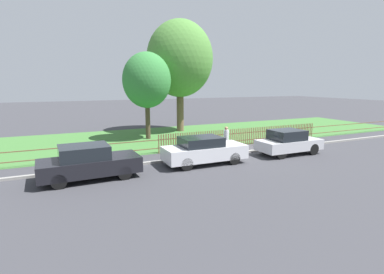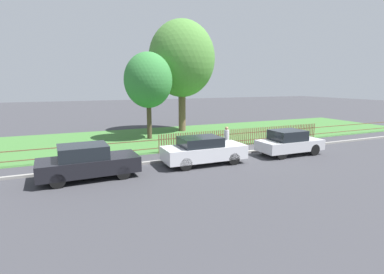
{
  "view_description": "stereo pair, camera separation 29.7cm",
  "coord_description": "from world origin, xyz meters",
  "px_view_note": "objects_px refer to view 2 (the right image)",
  "views": [
    {
      "loc": [
        -11.48,
        -14.37,
        4.11
      ],
      "look_at": [
        -4.53,
        0.73,
        1.1
      ],
      "focal_mm": 28.0,
      "sensor_mm": 36.0,
      "label": 1
    },
    {
      "loc": [
        -11.21,
        -14.5,
        4.11
      ],
      "look_at": [
        -4.53,
        0.73,
        1.1
      ],
      "focal_mm": 28.0,
      "sensor_mm": 36.0,
      "label": 2
    }
  ],
  "objects_px": {
    "parked_car_navy_estate": "(289,142)",
    "tree_behind_motorcycle": "(182,59)",
    "covered_motorcycle": "(195,143)",
    "pedestrian_near_fence": "(226,138)",
    "tree_nearest_kerb": "(148,80)",
    "parked_car_black_saloon": "(203,150)",
    "parked_car_silver_hatchback": "(87,162)"
  },
  "relations": [
    {
      "from": "covered_motorcycle",
      "to": "parked_car_silver_hatchback",
      "type": "bearing_deg",
      "value": -159.95
    },
    {
      "from": "covered_motorcycle",
      "to": "tree_nearest_kerb",
      "type": "bearing_deg",
      "value": 100.9
    },
    {
      "from": "parked_car_silver_hatchback",
      "to": "parked_car_navy_estate",
      "type": "bearing_deg",
      "value": -2.27
    },
    {
      "from": "tree_nearest_kerb",
      "to": "pedestrian_near_fence",
      "type": "xyz_separation_m",
      "value": [
        3.02,
        -6.17,
        -3.41
      ]
    },
    {
      "from": "parked_car_navy_estate",
      "to": "tree_nearest_kerb",
      "type": "relative_size",
      "value": 0.6
    },
    {
      "from": "parked_car_black_saloon",
      "to": "parked_car_silver_hatchback",
      "type": "bearing_deg",
      "value": -178.46
    },
    {
      "from": "tree_nearest_kerb",
      "to": "tree_behind_motorcycle",
      "type": "xyz_separation_m",
      "value": [
        3.6,
        2.42,
        1.78
      ]
    },
    {
      "from": "covered_motorcycle",
      "to": "tree_behind_motorcycle",
      "type": "bearing_deg",
      "value": 74.91
    },
    {
      "from": "parked_car_navy_estate",
      "to": "tree_behind_motorcycle",
      "type": "height_order",
      "value": "tree_behind_motorcycle"
    },
    {
      "from": "covered_motorcycle",
      "to": "tree_behind_motorcycle",
      "type": "height_order",
      "value": "tree_behind_motorcycle"
    },
    {
      "from": "covered_motorcycle",
      "to": "parked_car_black_saloon",
      "type": "bearing_deg",
      "value": -100.68
    },
    {
      "from": "tree_behind_motorcycle",
      "to": "tree_nearest_kerb",
      "type": "bearing_deg",
      "value": -146.04
    },
    {
      "from": "parked_car_silver_hatchback",
      "to": "parked_car_black_saloon",
      "type": "distance_m",
      "value": 5.62
    },
    {
      "from": "parked_car_silver_hatchback",
      "to": "pedestrian_near_fence",
      "type": "xyz_separation_m",
      "value": [
        8.08,
        1.98,
        0.13
      ]
    },
    {
      "from": "tree_nearest_kerb",
      "to": "tree_behind_motorcycle",
      "type": "relative_size",
      "value": 0.68
    },
    {
      "from": "covered_motorcycle",
      "to": "pedestrian_near_fence",
      "type": "xyz_separation_m",
      "value": [
        2.04,
        -0.0,
        0.18
      ]
    },
    {
      "from": "covered_motorcycle",
      "to": "tree_nearest_kerb",
      "type": "distance_m",
      "value": 7.2
    },
    {
      "from": "parked_car_black_saloon",
      "to": "tree_nearest_kerb",
      "type": "xyz_separation_m",
      "value": [
        -0.56,
        8.05,
        3.56
      ]
    },
    {
      "from": "covered_motorcycle",
      "to": "tree_nearest_kerb",
      "type": "height_order",
      "value": "tree_nearest_kerb"
    },
    {
      "from": "parked_car_black_saloon",
      "to": "parked_car_navy_estate",
      "type": "relative_size",
      "value": 1.12
    },
    {
      "from": "tree_behind_motorcycle",
      "to": "parked_car_navy_estate",
      "type": "bearing_deg",
      "value": -77.29
    },
    {
      "from": "pedestrian_near_fence",
      "to": "tree_behind_motorcycle",
      "type": "bearing_deg",
      "value": 55.26
    },
    {
      "from": "parked_car_silver_hatchback",
      "to": "tree_behind_motorcycle",
      "type": "distance_m",
      "value": 14.67
    },
    {
      "from": "parked_car_black_saloon",
      "to": "tree_behind_motorcycle",
      "type": "distance_m",
      "value": 12.15
    },
    {
      "from": "pedestrian_near_fence",
      "to": "parked_car_silver_hatchback",
      "type": "bearing_deg",
      "value": 162.89
    },
    {
      "from": "parked_car_navy_estate",
      "to": "covered_motorcycle",
      "type": "height_order",
      "value": "parked_car_navy_estate"
    },
    {
      "from": "covered_motorcycle",
      "to": "tree_nearest_kerb",
      "type": "xyz_separation_m",
      "value": [
        -0.98,
        6.16,
        3.6
      ]
    },
    {
      "from": "parked_car_silver_hatchback",
      "to": "pedestrian_near_fence",
      "type": "bearing_deg",
      "value": 11.8
    },
    {
      "from": "parked_car_navy_estate",
      "to": "parked_car_black_saloon",
      "type": "bearing_deg",
      "value": 178.61
    },
    {
      "from": "tree_nearest_kerb",
      "to": "pedestrian_near_fence",
      "type": "bearing_deg",
      "value": -63.93
    },
    {
      "from": "covered_motorcycle",
      "to": "pedestrian_near_fence",
      "type": "height_order",
      "value": "pedestrian_near_fence"
    },
    {
      "from": "parked_car_navy_estate",
      "to": "tree_nearest_kerb",
      "type": "distance_m",
      "value": 10.77
    }
  ]
}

